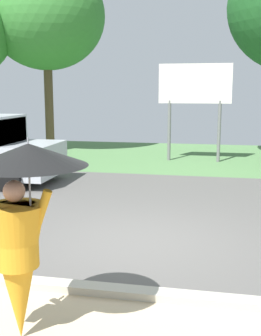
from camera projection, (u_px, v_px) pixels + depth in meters
The scene contains 4 objects.
ground_plane at pixel (160, 202), 10.34m from camera, with size 40.00×22.00×0.20m.
monk_pedestrian at pixel (21, 232), 4.36m from camera, with size 1.17×1.17×2.13m.
roadside_billboard at pixel (195, 91), 15.51m from camera, with size 2.60×0.12×3.50m.
tree_right_far at pixel (46, 16), 17.56m from camera, with size 4.78×4.78×7.71m.
Camera 1 is at (1.30, -7.02, 2.58)m, focal length 46.37 mm.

